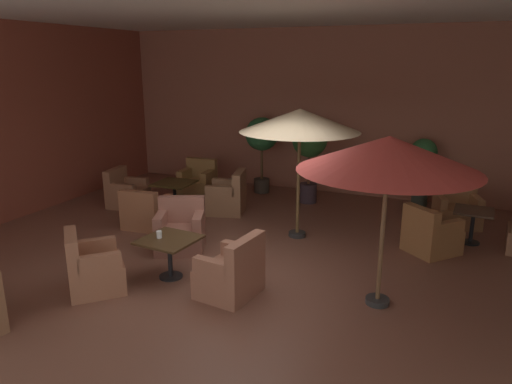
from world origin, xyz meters
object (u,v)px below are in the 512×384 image
at_px(potted_tree_left_corner, 423,160).
at_px(potted_tree_mid_left, 309,146).
at_px(armchair_front_left_east, 181,231).
at_px(cafe_table_front_left, 169,246).
at_px(armchair_front_left_south, 93,269).
at_px(cafe_table_rear_right, 174,187).
at_px(potted_tree_mid_right, 262,139).
at_px(armchair_rear_right_north, 126,193).
at_px(armchair_front_right_north, 431,235).
at_px(iced_drink_cup, 159,234).
at_px(patio_umbrella_center_beige, 300,121).
at_px(armchair_rear_right_west, 198,183).
at_px(cafe_table_front_right, 473,217).
at_px(armchair_rear_right_east, 146,213).
at_px(armchair_rear_right_south, 228,197).
at_px(armchair_front_left_north, 231,274).
at_px(patio_umbrella_tall_red, 388,154).
at_px(armchair_front_right_south, 456,210).

xyz_separation_m(potted_tree_left_corner, potted_tree_mid_left, (-2.41, -0.63, 0.24)).
bearing_deg(armchair_front_left_east, cafe_table_front_left, -66.59).
relative_size(armchair_front_left_south, potted_tree_left_corner, 0.68).
xyz_separation_m(armchair_front_left_south, cafe_table_rear_right, (-0.99, 3.72, 0.19)).
bearing_deg(potted_tree_mid_right, cafe_table_front_left, -83.58).
relative_size(cafe_table_front_left, armchair_rear_right_north, 1.01).
bearing_deg(armchair_front_right_north, cafe_table_rear_right, 176.00).
bearing_deg(armchair_front_left_east, potted_tree_left_corner, 49.64).
xyz_separation_m(armchair_front_left_east, iced_drink_cup, (0.29, -1.05, 0.35)).
height_order(armchair_front_right_north, patio_umbrella_center_beige, patio_umbrella_center_beige).
bearing_deg(armchair_rear_right_west, cafe_table_rear_right, -85.80).
relative_size(cafe_table_front_right, patio_umbrella_center_beige, 0.29).
bearing_deg(armchair_rear_right_west, patio_umbrella_center_beige, -28.66).
bearing_deg(armchair_front_right_north, patio_umbrella_center_beige, -176.69).
height_order(armchair_rear_right_west, potted_tree_left_corner, potted_tree_left_corner).
bearing_deg(armchair_front_left_east, potted_tree_mid_left, 71.64).
bearing_deg(cafe_table_front_right, iced_drink_cup, -142.62).
relative_size(cafe_table_front_right, armchair_front_right_north, 0.66).
bearing_deg(iced_drink_cup, armchair_rear_right_east, 130.63).
distance_m(armchair_rear_right_south, potted_tree_left_corner, 4.38).
height_order(armchair_front_left_north, armchair_front_right_north, armchair_front_left_north).
bearing_deg(cafe_table_front_left, iced_drink_cup, -167.52).
bearing_deg(cafe_table_rear_right, cafe_table_front_left, -58.83).
height_order(armchair_front_left_north, patio_umbrella_tall_red, patio_umbrella_tall_red).
relative_size(cafe_table_front_left, iced_drink_cup, 7.84).
distance_m(potted_tree_left_corner, potted_tree_mid_left, 2.51).
xyz_separation_m(cafe_table_rear_right, patio_umbrella_center_beige, (3.00, -0.51, 1.65)).
xyz_separation_m(cafe_table_front_left, armchair_front_right_north, (3.57, 2.56, -0.19)).
relative_size(cafe_table_rear_right, patio_umbrella_tall_red, 0.36).
xyz_separation_m(patio_umbrella_center_beige, potted_tree_mid_left, (-0.46, 2.22, -0.85)).
height_order(cafe_table_front_right, armchair_rear_right_east, armchair_rear_right_east).
relative_size(armchair_rear_right_east, armchair_rear_right_west, 0.95).
bearing_deg(armchair_front_right_north, armchair_front_right_south, 77.28).
height_order(armchair_front_left_east, armchair_front_right_north, armchair_front_left_east).
xyz_separation_m(armchair_front_right_north, armchair_rear_right_north, (-6.51, 0.21, -0.01)).
bearing_deg(armchair_rear_right_north, iced_drink_cup, -44.97).
bearing_deg(armchair_rear_right_west, cafe_table_front_right, -7.48).
bearing_deg(patio_umbrella_tall_red, patio_umbrella_center_beige, 131.78).
bearing_deg(armchair_rear_right_east, armchair_rear_right_north, 141.41).
distance_m(cafe_table_front_right, armchair_front_right_north, 1.01).
bearing_deg(potted_tree_mid_left, patio_umbrella_tall_red, -61.85).
bearing_deg(armchair_front_right_south, potted_tree_mid_left, 173.41).
height_order(armchair_rear_right_south, patio_umbrella_tall_red, patio_umbrella_tall_red).
xyz_separation_m(cafe_table_front_right, potted_tree_mid_right, (-4.79, 1.73, 0.86)).
distance_m(armchair_front_left_south, patio_umbrella_tall_red, 4.36).
bearing_deg(potted_tree_mid_left, armchair_front_right_north, -36.64).
xyz_separation_m(armchair_front_left_south, patio_umbrella_tall_red, (3.82, 1.19, 1.74)).
relative_size(armchair_front_left_north, patio_umbrella_tall_red, 0.39).
distance_m(cafe_table_front_left, armchair_rear_right_west, 4.51).
xyz_separation_m(armchair_front_left_east, armchair_front_right_south, (4.40, 3.26, -0.03)).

